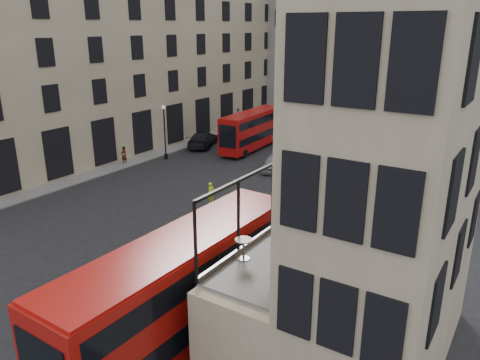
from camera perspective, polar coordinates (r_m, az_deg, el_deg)
The scene contains 31 objects.
ground at distance 24.14m, azimuth -7.07°, elevation -13.35°, with size 140.00×140.00×0.00m, color black.
host_building_main at distance 16.64m, azimuth 19.15°, elevation 0.37°, with size 7.26×11.40×15.10m.
host_frontage at distance 19.94m, azimuth 7.58°, elevation -13.20°, with size 3.00×11.00×4.50m, color #BAAB8C.
cafe_floor at distance 18.85m, azimuth 7.88°, elevation -7.23°, with size 3.00×10.00×0.10m, color slate.
building_left at distance 53.86m, azimuth -16.43°, elevation 16.32°, with size 14.60×50.60×22.00m.
gateway at distance 66.23m, azimuth 17.30°, elevation 14.76°, with size 35.00×10.60×18.00m.
pavement_far at distance 58.33m, azimuth 12.70°, elevation 5.46°, with size 40.00×12.00×0.12m, color slate.
pavement_left at distance 46.65m, azimuth -18.52°, elevation 1.75°, with size 8.00×48.00×0.12m, color slate.
traffic_light_near at distance 32.74m, azimuth 4.91°, elevation 0.12°, with size 0.16×0.20×3.80m.
traffic_light_far at distance 53.02m, azimuth -0.25°, elevation 7.25°, with size 0.16×0.20×3.80m.
street_lamp_a at distance 46.47m, azimuth -9.14°, elevation 5.39°, with size 0.36×0.36×5.33m.
street_lamp_b at distance 54.20m, azimuth 11.36°, elevation 7.11°, with size 0.36×0.36×5.33m.
bus_near at distance 19.10m, azimuth -6.95°, elevation -12.91°, with size 3.03×12.37×4.92m.
bus_far at distance 49.72m, azimuth 1.52°, elevation 6.31°, with size 2.84×10.21×4.03m.
car_a at distance 42.75m, azimuth 4.13°, elevation 2.10°, with size 1.66×4.12×1.40m, color gray.
car_b at distance 41.07m, azimuth 8.39°, elevation 1.17°, with size 1.35×3.87×1.27m, color #B7190B.
car_c at distance 51.35m, azimuth -4.54°, elevation 5.00°, with size 2.31×5.69×1.65m, color black.
bicycle at distance 38.52m, azimuth 8.73°, elevation -0.20°, with size 0.68×1.95×1.03m, color gray.
cyclist at distance 34.79m, azimuth -3.54°, elevation -1.57°, with size 0.58×0.38×1.59m, color #D5FC1A.
pedestrian_a at distance 56.13m, azimuth -1.35°, elevation 6.28°, with size 0.87×0.68×1.79m, color gray.
pedestrian_b at distance 51.53m, azimuth 8.15°, elevation 5.00°, with size 1.16×0.66×1.79m, color gray.
pedestrian_c at distance 51.26m, azimuth 13.61°, elevation 4.68°, with size 1.13×0.47×1.92m, color gray.
pedestrian_d at distance 56.01m, azimuth 21.51°, elevation 5.02°, with size 0.91×0.59×1.87m, color gray.
pedestrian_e at distance 45.68m, azimuth -13.98°, elevation 2.91°, with size 0.65×0.43×1.79m, color gray.
cafe_table_near at distance 16.91m, azimuth 0.44°, elevation -8.04°, with size 0.62×0.62×0.78m.
cafe_table_mid at distance 19.51m, azimuth 6.82°, elevation -4.39°, with size 0.64×0.64×0.80m.
cafe_table_far at distance 22.07m, azimuth 10.93°, elevation -2.05°, with size 0.56×0.56×0.70m.
cafe_chair_a at distance 15.94m, azimuth 7.14°, elevation -11.06°, with size 0.40×0.40×0.80m.
cafe_chair_b at distance 17.69m, azimuth 10.24°, elevation -8.10°, with size 0.41×0.41×0.79m.
cafe_chair_c at distance 19.37m, azimuth 10.71°, elevation -5.67°, with size 0.50×0.50×0.85m.
cafe_chair_d at distance 20.58m, azimuth 13.99°, elevation -4.48°, with size 0.46×0.46×0.79m.
Camera 1 is at (13.51, -15.51, 12.64)m, focal length 35.00 mm.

